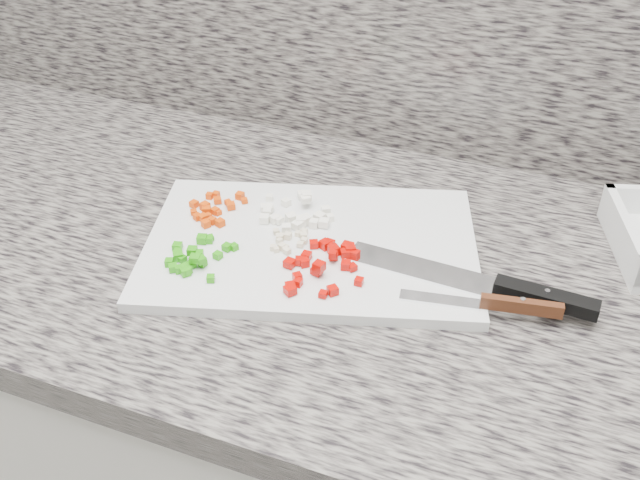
# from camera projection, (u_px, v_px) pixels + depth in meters

# --- Properties ---
(countertop) EXTENTS (3.96, 0.64, 0.04)m
(countertop) POSITION_uv_depth(u_px,v_px,m) (359.00, 268.00, 0.91)
(countertop) COLOR slate
(countertop) RESTS_ON cabinet
(cutting_board) EXTENTS (0.48, 0.38, 0.01)m
(cutting_board) POSITION_uv_depth(u_px,v_px,m) (311.00, 246.00, 0.90)
(cutting_board) COLOR silver
(cutting_board) RESTS_ON countertop
(carrot_pile) EXTENTS (0.07, 0.09, 0.01)m
(carrot_pile) POSITION_uv_depth(u_px,v_px,m) (214.00, 209.00, 0.95)
(carrot_pile) COLOR #D33C04
(carrot_pile) RESTS_ON cutting_board
(onion_pile) EXTENTS (0.11, 0.10, 0.02)m
(onion_pile) POSITION_uv_depth(u_px,v_px,m) (295.00, 213.00, 0.94)
(onion_pile) COLOR white
(onion_pile) RESTS_ON cutting_board
(green_pepper_pile) EXTENTS (0.08, 0.09, 0.02)m
(green_pepper_pile) POSITION_uv_depth(u_px,v_px,m) (193.00, 257.00, 0.86)
(green_pepper_pile) COLOR #26950D
(green_pepper_pile) RESTS_ON cutting_board
(red_pepper_pile) EXTENTS (0.10, 0.12, 0.02)m
(red_pepper_pile) POSITION_uv_depth(u_px,v_px,m) (324.00, 262.00, 0.85)
(red_pepper_pile) COLOR #B40802
(red_pepper_pile) RESTS_ON cutting_board
(garlic_pile) EXTENTS (0.05, 0.06, 0.01)m
(garlic_pile) POSITION_uv_depth(u_px,v_px,m) (288.00, 240.00, 0.89)
(garlic_pile) COLOR beige
(garlic_pile) RESTS_ON cutting_board
(chef_knife) EXTENTS (0.29, 0.05, 0.02)m
(chef_knife) POSITION_uv_depth(u_px,v_px,m) (501.00, 287.00, 0.81)
(chef_knife) COLOR white
(chef_knife) RESTS_ON cutting_board
(paring_knife) EXTENTS (0.18, 0.04, 0.02)m
(paring_knife) POSITION_uv_depth(u_px,v_px,m) (500.00, 304.00, 0.79)
(paring_knife) COLOR white
(paring_knife) RESTS_ON cutting_board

